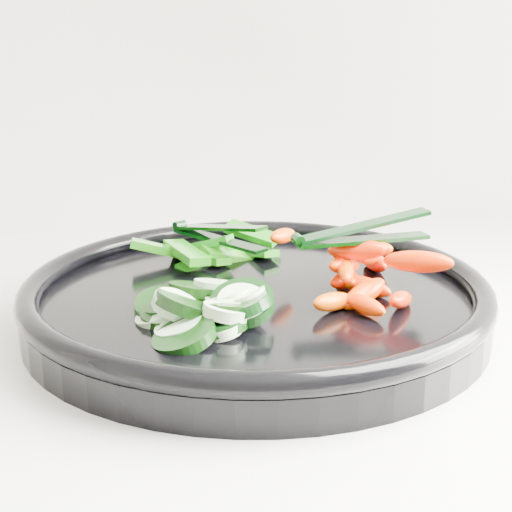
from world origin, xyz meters
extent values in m
cube|color=silver|center=(0.00, 1.70, 0.92)|extent=(2.02, 0.62, 0.03)
cylinder|color=black|center=(0.01, 1.69, 0.94)|extent=(0.44, 0.44, 0.02)
torus|color=black|center=(0.01, 1.69, 0.96)|extent=(0.44, 0.44, 0.02)
cylinder|color=black|center=(-0.05, 1.59, 0.96)|extent=(0.06, 0.06, 0.03)
cylinder|color=#CFEDBE|center=(-0.05, 1.61, 0.96)|extent=(0.05, 0.05, 0.02)
cylinder|color=black|center=(-0.06, 1.65, 0.96)|extent=(0.06, 0.06, 0.03)
cylinder|color=beige|center=(-0.05, 1.65, 0.96)|extent=(0.03, 0.03, 0.02)
cylinder|color=black|center=(-0.03, 1.61, 0.96)|extent=(0.05, 0.05, 0.02)
cylinder|color=#D9ECBD|center=(-0.02, 1.60, 0.96)|extent=(0.04, 0.04, 0.02)
cylinder|color=black|center=(-0.05, 1.65, 0.96)|extent=(0.05, 0.04, 0.02)
cylinder|color=beige|center=(-0.03, 1.65, 0.96)|extent=(0.04, 0.04, 0.02)
cylinder|color=black|center=(-0.06, 1.64, 0.96)|extent=(0.05, 0.05, 0.01)
cylinder|color=#D9EEBE|center=(-0.05, 1.65, 0.96)|extent=(0.04, 0.04, 0.01)
cylinder|color=black|center=(-0.06, 1.63, 0.96)|extent=(0.04, 0.04, 0.02)
cylinder|color=beige|center=(-0.05, 1.64, 0.96)|extent=(0.04, 0.04, 0.02)
cylinder|color=black|center=(-0.07, 1.65, 0.96)|extent=(0.04, 0.04, 0.02)
cylinder|color=#B3D2A8|center=(-0.07, 1.63, 0.96)|extent=(0.04, 0.04, 0.02)
cylinder|color=black|center=(-0.01, 1.62, 0.97)|extent=(0.06, 0.06, 0.03)
cylinder|color=beige|center=(-0.01, 1.63, 0.97)|extent=(0.05, 0.05, 0.02)
cylinder|color=black|center=(-0.04, 1.66, 0.97)|extent=(0.06, 0.06, 0.02)
cylinder|color=#C9ECBD|center=(-0.02, 1.66, 0.97)|extent=(0.05, 0.05, 0.02)
cylinder|color=black|center=(-0.05, 1.62, 0.97)|extent=(0.05, 0.05, 0.03)
cylinder|color=beige|center=(-0.06, 1.63, 0.97)|extent=(0.05, 0.05, 0.02)
cylinder|color=black|center=(-0.01, 1.62, 0.97)|extent=(0.06, 0.05, 0.03)
cylinder|color=beige|center=(-0.01, 1.62, 0.97)|extent=(0.05, 0.05, 0.03)
cylinder|color=black|center=(-0.02, 1.65, 0.97)|extent=(0.05, 0.05, 0.02)
cylinder|color=#DCF3C3|center=(-0.02, 1.63, 0.97)|extent=(0.05, 0.05, 0.02)
cylinder|color=black|center=(-0.02, 1.61, 0.97)|extent=(0.05, 0.05, 0.02)
cylinder|color=#DFFAC8|center=(-0.02, 1.61, 0.97)|extent=(0.04, 0.04, 0.02)
ellipsoid|color=#F24400|center=(0.09, 1.65, 0.96)|extent=(0.05, 0.04, 0.03)
ellipsoid|color=#FF4E00|center=(0.08, 1.62, 0.96)|extent=(0.03, 0.04, 0.02)
ellipsoid|color=#ED4600|center=(0.09, 1.68, 0.96)|extent=(0.02, 0.04, 0.02)
ellipsoid|color=red|center=(0.11, 1.63, 0.96)|extent=(0.03, 0.04, 0.02)
ellipsoid|color=red|center=(0.08, 1.68, 0.96)|extent=(0.04, 0.04, 0.02)
ellipsoid|color=#E55400|center=(0.06, 1.63, 0.96)|extent=(0.04, 0.03, 0.02)
ellipsoid|color=#E84400|center=(0.10, 1.66, 0.96)|extent=(0.04, 0.04, 0.02)
ellipsoid|color=#F02200|center=(0.12, 1.73, 0.96)|extent=(0.02, 0.05, 0.02)
ellipsoid|color=#FF2000|center=(0.09, 1.71, 0.96)|extent=(0.02, 0.04, 0.02)
ellipsoid|color=#DF4F00|center=(0.11, 1.70, 0.98)|extent=(0.04, 0.05, 0.03)
ellipsoid|color=red|center=(0.08, 1.69, 0.98)|extent=(0.04, 0.05, 0.03)
ellipsoid|color=#FA4300|center=(0.08, 1.67, 0.98)|extent=(0.02, 0.05, 0.02)
ellipsoid|color=#E83300|center=(0.08, 1.68, 0.98)|extent=(0.04, 0.04, 0.02)
ellipsoid|color=red|center=(0.09, 1.67, 0.99)|extent=(0.05, 0.04, 0.03)
ellipsoid|color=#ED4A00|center=(0.04, 1.72, 0.99)|extent=(0.03, 0.04, 0.02)
ellipsoid|color=#E24700|center=(0.10, 1.67, 0.99)|extent=(0.04, 0.03, 0.02)
ellipsoid|color=#FF3400|center=(0.13, 1.63, 0.99)|extent=(0.05, 0.05, 0.03)
cube|color=#186209|center=(-0.02, 1.78, 0.96)|extent=(0.04, 0.06, 0.02)
cube|color=#1D6109|center=(0.00, 1.78, 0.96)|extent=(0.06, 0.04, 0.03)
cube|color=#0A690F|center=(0.03, 1.78, 0.96)|extent=(0.03, 0.05, 0.02)
cube|color=#1B690A|center=(-0.02, 1.77, 0.96)|extent=(0.04, 0.05, 0.01)
cube|color=#206109|center=(-0.02, 1.77, 0.96)|extent=(0.06, 0.05, 0.02)
cube|color=#1F690A|center=(-0.04, 1.80, 0.96)|extent=(0.04, 0.07, 0.03)
cube|color=#186809|center=(-0.02, 1.78, 0.97)|extent=(0.06, 0.04, 0.02)
cube|color=#1D6209|center=(-0.07, 1.77, 0.97)|extent=(0.05, 0.02, 0.02)
cube|color=#116509|center=(-0.04, 1.76, 0.97)|extent=(0.04, 0.07, 0.01)
cube|color=#1C690A|center=(0.03, 1.82, 0.97)|extent=(0.06, 0.05, 0.02)
cylinder|color=black|center=(0.04, 1.67, 1.00)|extent=(0.01, 0.01, 0.01)
cube|color=black|center=(0.10, 1.67, 1.00)|extent=(0.11, 0.03, 0.00)
cube|color=black|center=(0.10, 1.67, 1.01)|extent=(0.11, 0.03, 0.02)
cylinder|color=black|center=(-0.04, 1.82, 0.98)|extent=(0.01, 0.01, 0.01)
cube|color=black|center=(-0.01, 1.78, 0.97)|extent=(0.08, 0.10, 0.00)
cube|color=black|center=(-0.01, 1.78, 0.99)|extent=(0.08, 0.10, 0.02)
camera|label=1|loc=(-0.06, 1.15, 1.15)|focal=50.00mm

